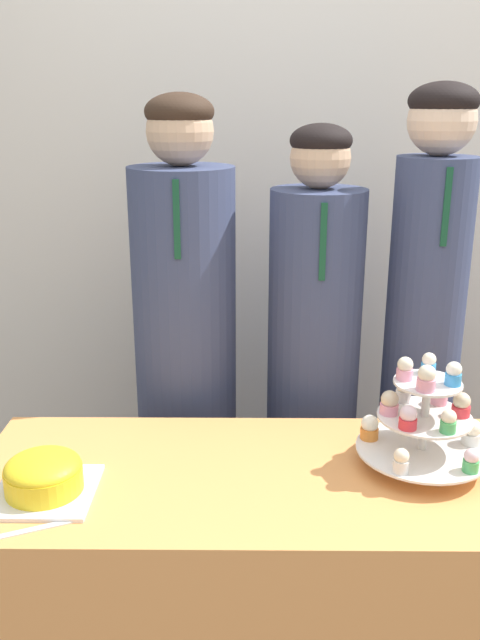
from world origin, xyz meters
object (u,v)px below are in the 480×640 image
object	(u,v)px
student_0	(186,372)
student_2	(421,357)
student_1	(311,384)
round_cake	(44,475)
cupcake_stand	(424,418)

from	to	relation	value
student_0	student_2	bearing A→B (deg)	-0.00
student_0	student_2	distance (m)	0.75
student_0	student_1	size ratio (longest dim) A/B	1.05
student_0	student_2	world-z (taller)	student_2
student_1	round_cake	bearing A→B (deg)	-135.48
cupcake_stand	student_0	xyz separation A→B (m)	(-0.62, 0.53, -0.10)
cupcake_stand	student_0	world-z (taller)	student_0
round_cake	cupcake_stand	bearing A→B (deg)	8.68
student_1	student_2	size ratio (longest dim) A/B	0.93
student_2	cupcake_stand	bearing A→B (deg)	-103.37
student_0	student_1	world-z (taller)	student_0
cupcake_stand	student_2	world-z (taller)	student_2
round_cake	student_1	bearing A→B (deg)	44.52
student_1	student_2	world-z (taller)	student_2
round_cake	cupcake_stand	size ratio (longest dim) A/B	0.71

